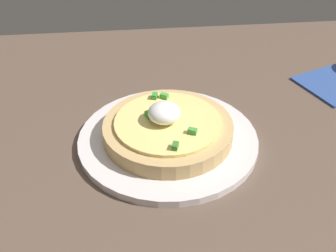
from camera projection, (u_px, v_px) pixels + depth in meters
The scene contains 4 objects.
dining_table at pixel (198, 128), 71.98cm from camera, with size 125.69×77.96×2.26cm, color brown.
plate at pixel (168, 139), 66.70cm from camera, with size 27.62×27.62×1.17cm, color silver.
pizza at pixel (168, 128), 65.42cm from camera, with size 19.78×19.78×5.83cm.
napkin at pixel (334, 85), 80.90cm from camera, with size 11.57×11.57×0.40cm, color #2C498D.
Camera 1 is at (-11.22, -57.09, 43.81)cm, focal length 46.15 mm.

